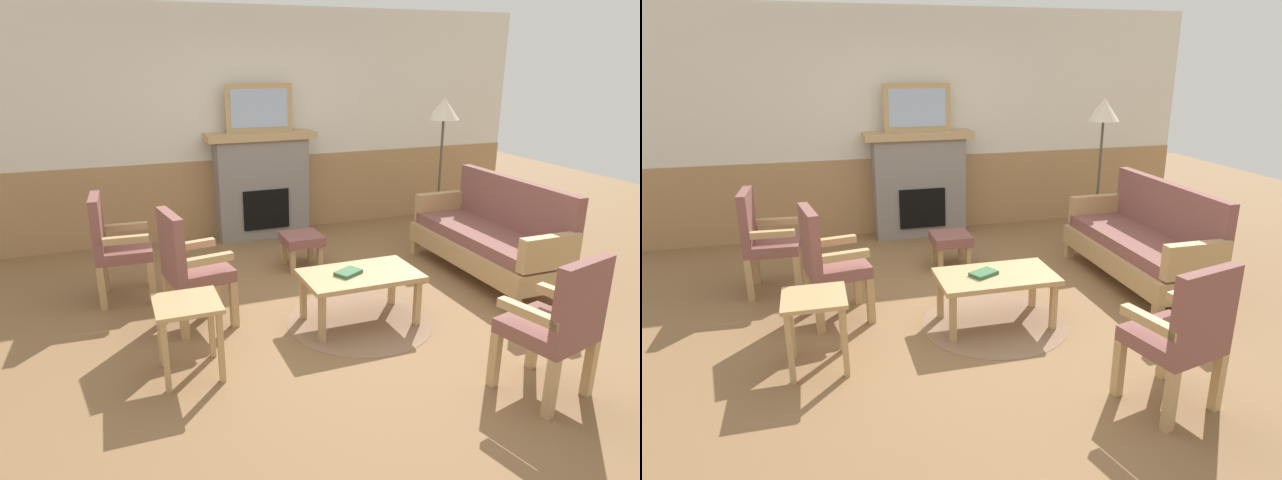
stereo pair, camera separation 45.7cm
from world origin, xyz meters
The scene contains 14 objects.
ground_plane centered at (0.00, 0.00, 0.00)m, with size 14.00×14.00×0.00m, color olive.
wall_back centered at (0.00, 2.60, 1.31)m, with size 7.20×0.14×2.70m.
fireplace centered at (0.00, 2.35, 0.65)m, with size 1.30×0.44×1.28m.
framed_picture centered at (0.00, 2.35, 1.56)m, with size 0.80×0.04×0.56m.
couch centered at (1.79, 0.24, 0.40)m, with size 0.70×1.80×0.98m.
coffee_table centered at (0.12, -0.26, 0.39)m, with size 0.96×0.56×0.44m.
round_rug centered at (0.12, -0.26, 0.00)m, with size 1.22×1.22×0.01m, color #896B51.
book_on_table centered at (0.02, -0.25, 0.46)m, with size 0.21×0.14×0.03m, color #33663D.
footstool centered at (0.09, 1.13, 0.28)m, with size 0.40×0.40×0.36m.
armchair_near_fireplace centered at (-1.73, 0.96, 0.54)m, with size 0.50×0.50×0.98m.
armchair_by_window_left centered at (-1.19, 0.19, 0.54)m, with size 0.56×0.56×0.98m.
armchair_front_left centered at (0.83, -1.68, 0.54)m, with size 0.58×0.58×0.98m.
side_table centered at (-1.31, -0.57, 0.43)m, with size 0.44×0.44×0.55m.
floor_lamp_by_couch centered at (2.01, 1.56, 1.45)m, with size 0.36×0.36×1.68m.
Camera 1 is at (-1.68, -4.06, 2.10)m, focal length 30.92 mm.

